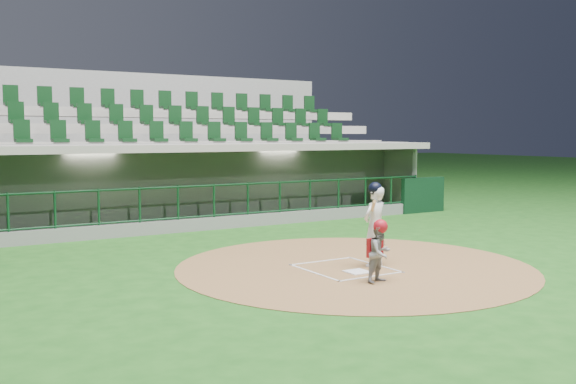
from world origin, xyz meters
name	(u,v)px	position (x,y,z in m)	size (l,w,h in m)	color
ground	(336,267)	(0.00, 0.00, 0.00)	(120.00, 120.00, 0.00)	#194E16
dirt_circle	(354,266)	(0.30, -0.20, 0.01)	(7.20, 7.20, 0.01)	brown
home_plate	(357,272)	(0.00, -0.70, 0.02)	(0.43, 0.43, 0.02)	white
batter_box_chalk	(345,268)	(0.00, -0.30, 0.02)	(1.55, 1.80, 0.01)	white
dugout_structure	(193,190)	(0.16, 7.83, 0.96)	(16.40, 3.70, 3.00)	slate
seating_deck	(154,171)	(0.00, 10.91, 1.42)	(17.00, 6.72, 5.15)	slate
batter	(375,224)	(0.66, -0.39, 0.87)	(0.88, 0.91, 1.71)	white
catcher	(380,251)	(-0.16, -1.57, 0.58)	(0.60, 0.52, 1.14)	gray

